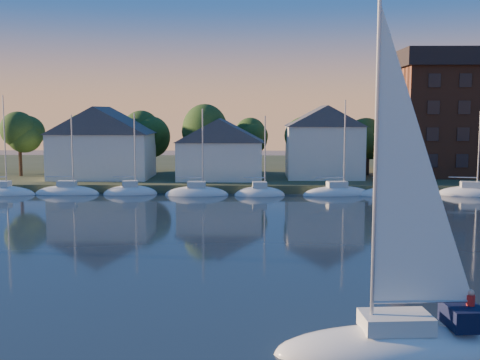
{
  "coord_description": "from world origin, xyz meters",
  "views": [
    {
      "loc": [
        -1.45,
        -22.79,
        10.06
      ],
      "look_at": [
        -2.52,
        22.0,
        4.9
      ],
      "focal_mm": 45.0,
      "sensor_mm": 36.0,
      "label": 1
    }
  ],
  "objects_px": {
    "clubhouse_east": "(324,141)",
    "hero_sailboat": "(399,337)",
    "clubhouse_centre": "(220,148)",
    "clubhouse_west": "(102,142)"
  },
  "relations": [
    {
      "from": "clubhouse_east",
      "to": "hero_sailboat",
      "type": "distance_m",
      "value": 57.76
    },
    {
      "from": "clubhouse_centre",
      "to": "clubhouse_east",
      "type": "bearing_deg",
      "value": 8.13
    },
    {
      "from": "clubhouse_centre",
      "to": "hero_sailboat",
      "type": "distance_m",
      "value": 56.6
    },
    {
      "from": "clubhouse_centre",
      "to": "hero_sailboat",
      "type": "xyz_separation_m",
      "value": [
        10.63,
        -55.41,
        -4.49
      ]
    },
    {
      "from": "clubhouse_west",
      "to": "hero_sailboat",
      "type": "xyz_separation_m",
      "value": [
        26.63,
        -56.41,
        -5.29
      ]
    },
    {
      "from": "clubhouse_east",
      "to": "hero_sailboat",
      "type": "bearing_deg",
      "value": -93.36
    },
    {
      "from": "clubhouse_east",
      "to": "hero_sailboat",
      "type": "relative_size",
      "value": 0.67
    },
    {
      "from": "clubhouse_west",
      "to": "hero_sailboat",
      "type": "height_order",
      "value": "hero_sailboat"
    },
    {
      "from": "clubhouse_centre",
      "to": "hero_sailboat",
      "type": "relative_size",
      "value": 0.74
    },
    {
      "from": "clubhouse_west",
      "to": "clubhouse_east",
      "type": "relative_size",
      "value": 1.3
    }
  ]
}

